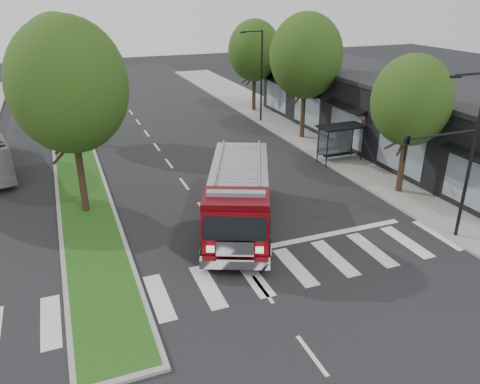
% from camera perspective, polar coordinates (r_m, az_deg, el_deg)
% --- Properties ---
extents(ground, '(140.00, 140.00, 0.00)m').
position_cam_1_polar(ground, '(22.41, -1.43, -6.27)').
color(ground, black).
rests_on(ground, ground).
extents(sidewalk_right, '(5.00, 80.00, 0.15)m').
position_cam_1_polar(sidewalk_right, '(35.89, 11.97, 4.99)').
color(sidewalk_right, gray).
rests_on(sidewalk_right, ground).
extents(median, '(3.00, 50.00, 0.15)m').
position_cam_1_polar(median, '(37.96, -19.67, 5.13)').
color(median, gray).
rests_on(median, ground).
extents(storefront_row, '(8.00, 30.00, 5.00)m').
position_cam_1_polar(storefront_row, '(37.86, 18.09, 9.13)').
color(storefront_row, black).
rests_on(storefront_row, ground).
extents(bus_shelter, '(3.20, 1.60, 2.61)m').
position_cam_1_polar(bus_shelter, '(33.16, 12.08, 7.03)').
color(bus_shelter, black).
rests_on(bus_shelter, ground).
extents(tree_right_near, '(4.40, 4.40, 8.05)m').
position_cam_1_polar(tree_right_near, '(27.78, 20.15, 10.40)').
color(tree_right_near, black).
rests_on(tree_right_near, ground).
extents(tree_right_mid, '(5.60, 5.60, 9.72)m').
position_cam_1_polar(tree_right_mid, '(37.33, 8.05, 16.08)').
color(tree_right_mid, black).
rests_on(tree_right_mid, ground).
extents(tree_right_far, '(5.00, 5.00, 8.73)m').
position_cam_1_polar(tree_right_far, '(46.33, 1.76, 16.86)').
color(tree_right_far, black).
rests_on(tree_right_far, ground).
extents(tree_median_near, '(5.80, 5.80, 10.16)m').
position_cam_1_polar(tree_median_near, '(24.70, -20.18, 12.03)').
color(tree_median_near, black).
rests_on(tree_median_near, ground).
extents(tree_median_far, '(5.60, 5.60, 9.72)m').
position_cam_1_polar(tree_median_far, '(38.60, -21.16, 15.04)').
color(tree_median_far, black).
rests_on(tree_median_far, ground).
extents(streetlight_right_near, '(4.08, 0.22, 8.00)m').
position_cam_1_polar(streetlight_right_near, '(22.89, 25.09, 4.86)').
color(streetlight_right_near, black).
rests_on(streetlight_right_near, ground).
extents(streetlight_right_far, '(2.11, 0.20, 8.00)m').
position_cam_1_polar(streetlight_right_far, '(42.42, 2.45, 14.39)').
color(streetlight_right_far, black).
rests_on(streetlight_right_far, ground).
extents(fire_engine, '(6.49, 10.05, 3.37)m').
position_cam_1_polar(fire_engine, '(23.34, -0.13, -0.56)').
color(fire_engine, '#530409').
rests_on(fire_engine, ground).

